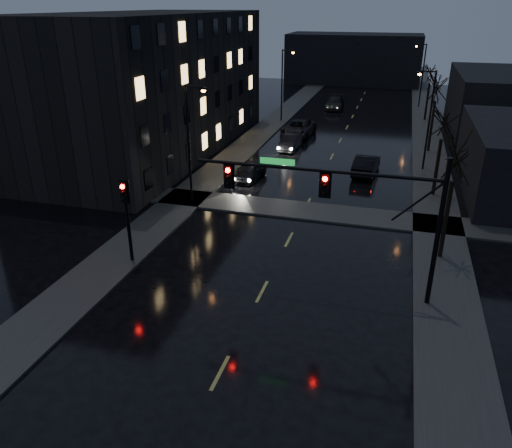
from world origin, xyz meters
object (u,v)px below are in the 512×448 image
Objects in this scene: lead_car at (366,165)px; oncoming_car_b at (290,142)px; oncoming_car_c at (298,128)px; oncoming_car_a at (250,170)px; oncoming_car_d at (335,103)px.

oncoming_car_b is at bearing -32.23° from lead_car.
lead_car is (7.75, -10.77, -0.03)m from oncoming_car_c.
oncoming_car_b is 0.70× the size of oncoming_car_c.
oncoming_car_b is at bearing -83.45° from oncoming_car_c.
oncoming_car_d is at bearing 90.08° from oncoming_car_a.
oncoming_car_a is 1.02× the size of oncoming_car_b.
oncoming_car_b is 0.86× the size of lead_car.
lead_car is at bearing 28.61° from oncoming_car_a.
oncoming_car_c is 13.27m from lead_car.
oncoming_car_d reaches higher than oncoming_car_b.
oncoming_car_d reaches higher than oncoming_car_a.
lead_car is at bearing -35.44° from oncoming_car_b.
oncoming_car_b is at bearing 87.76° from oncoming_car_a.
oncoming_car_d is 27.26m from lead_car.
oncoming_car_c reaches higher than oncoming_car_b.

